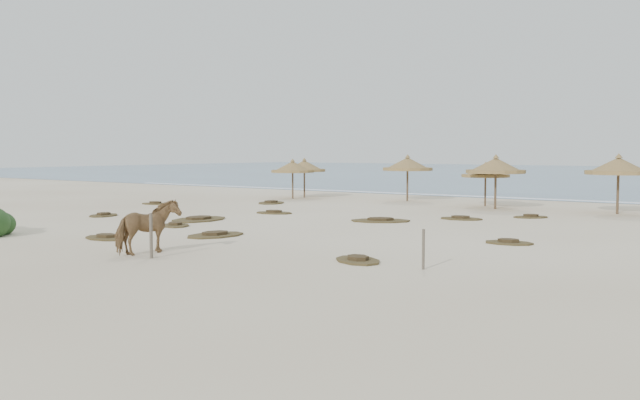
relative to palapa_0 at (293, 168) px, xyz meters
The scene contains 24 objects.
ground 20.52m from the palapa_0, 58.35° to the right, with size 160.00×160.00×0.00m, color beige.
foam_line 13.89m from the palapa_0, 38.79° to the left, with size 70.00×0.60×0.01m, color white.
palapa_0 is the anchor object (origin of this frame).
palapa_1 1.19m from the palapa_0, 89.01° to the left, with size 3.10×3.10×2.59m.
palapa_2 7.34m from the palapa_0, 18.99° to the left, with size 3.38×3.38×2.82m.
palapa_3 13.54m from the palapa_0, ahead, with size 3.67×3.67×2.86m.
palapa_4 12.43m from the palapa_0, ahead, with size 2.84×2.84×2.44m.
palapa_5 19.44m from the palapa_0, ahead, with size 3.97×3.97×2.92m.
horse 24.50m from the palapa_0, 61.68° to the right, with size 0.86×1.89×1.60m, color olive.
fence_post_near 25.28m from the palapa_0, 60.76° to the right, with size 0.10×0.10×1.28m, color brown.
fence_post_far 27.34m from the palapa_0, 44.56° to the right, with size 0.08×0.08×1.04m, color brown.
scrub_0 14.80m from the palapa_0, 88.52° to the right, with size 1.88×2.13×0.16m.
scrub_1 14.58m from the palapa_0, 68.15° to the right, with size 2.39×3.25×0.16m.
scrub_2 17.10m from the palapa_0, 67.79° to the right, with size 1.99×1.94×0.16m.
scrub_3 15.32m from the palapa_0, 37.20° to the right, with size 3.08×2.78×0.16m.
scrub_4 23.38m from the palapa_0, 33.93° to the right, with size 1.73×1.26×0.16m.
scrub_6 4.68m from the palapa_0, 68.62° to the right, with size 2.37×2.69×0.16m.
scrub_7 15.95m from the palapa_0, 23.50° to the right, with size 2.06×1.49×0.16m.
scrub_8 9.22m from the palapa_0, 111.63° to the right, with size 1.84×1.35×0.16m.
scrub_9 20.00m from the palapa_0, 59.61° to the right, with size 1.71×2.46×0.16m.
scrub_10 17.26m from the palapa_0, 12.54° to the right, with size 1.88×1.89×0.16m.
scrub_11 21.43m from the palapa_0, 69.22° to the right, with size 2.00×1.43×0.16m.
scrub_12 25.88m from the palapa_0, 47.64° to the right, with size 2.05×1.88×0.16m.
scrub_13 10.89m from the palapa_0, 56.47° to the right, with size 2.06×1.55×0.16m.
Camera 1 is at (17.30, -17.98, 3.06)m, focal length 40.00 mm.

